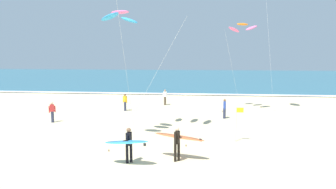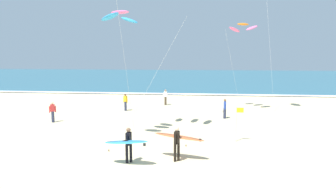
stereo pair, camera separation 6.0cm
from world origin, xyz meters
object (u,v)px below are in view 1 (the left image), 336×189
object	(u,v)px
kite_arc_amber_mid	(242,27)
lifeguard_flag	(237,121)
surfer_lead	(178,139)
bystander_red_top	(52,112)
bystander_blue_top	(224,108)
bystander_yellow_top	(125,102)
surfer_trailing	(128,142)
kite_arc_rose_far	(120,17)
bystander_white_top	(165,97)

from	to	relation	value
kite_arc_amber_mid	lifeguard_flag	size ratio (longest dim) A/B	3.77
kite_arc_amber_mid	surfer_lead	bearing A→B (deg)	-108.60
surfer_lead	bystander_red_top	distance (m)	12.40
bystander_blue_top	bystander_yellow_top	bearing A→B (deg)	164.59
kite_arc_amber_mid	bystander_yellow_top	world-z (taller)	kite_arc_amber_mid
kite_arc_amber_mid	bystander_blue_top	xyz separation A→B (m)	(-1.75, -4.10, -6.74)
surfer_trailing	bystander_blue_top	distance (m)	12.08
bystander_yellow_top	bystander_red_top	bearing A→B (deg)	-129.39
bystander_red_top	kite_arc_rose_far	bearing A→B (deg)	-28.64
bystander_red_top	kite_arc_amber_mid	bearing A→B (deg)	25.01
bystander_yellow_top	lifeguard_flag	world-z (taller)	lifeguard_flag
surfer_trailing	lifeguard_flag	size ratio (longest dim) A/B	1.02
kite_arc_rose_far	bystander_red_top	world-z (taller)	kite_arc_rose_far
bystander_white_top	lifeguard_flag	xyz separation A→B (m)	(5.72, -12.49, 0.45)
kite_arc_amber_mid	lifeguard_flag	world-z (taller)	kite_arc_amber_mid
surfer_trailing	kite_arc_amber_mid	size ratio (longest dim) A/B	0.27
kite_arc_rose_far	lifeguard_flag	bearing A→B (deg)	-1.93
bystander_blue_top	kite_arc_rose_far	bearing A→B (deg)	-137.09
bystander_yellow_top	lifeguard_flag	distance (m)	12.69
surfer_lead	bystander_white_top	size ratio (longest dim) A/B	1.64
surfer_lead	bystander_red_top	world-z (taller)	surfer_lead
kite_arc_amber_mid	kite_arc_rose_far	xyz separation A→B (m)	(-8.51, -10.39, -0.19)
bystander_yellow_top	lifeguard_flag	size ratio (longest dim) A/B	0.76
surfer_lead	surfer_trailing	xyz separation A→B (m)	(-2.31, -0.81, -0.00)
bystander_yellow_top	kite_arc_rose_far	bearing A→B (deg)	-76.94
kite_arc_rose_far	bystander_yellow_top	world-z (taller)	kite_arc_rose_far
bystander_red_top	bystander_blue_top	world-z (taller)	same
kite_arc_amber_mid	bystander_yellow_top	xyz separation A→B (m)	(-10.53, -1.67, -6.74)
bystander_red_top	bystander_white_top	distance (m)	11.61
surfer_trailing	bystander_white_top	distance (m)	16.81
surfer_trailing	bystander_red_top	size ratio (longest dim) A/B	1.35
surfer_trailing	bystander_white_top	size ratio (longest dim) A/B	1.35
surfer_lead	surfer_trailing	bearing A→B (deg)	-160.57
surfer_lead	kite_arc_rose_far	size ratio (longest dim) A/B	0.34
kite_arc_rose_far	bystander_red_top	distance (m)	9.75
bystander_yellow_top	bystander_white_top	world-z (taller)	same
kite_arc_amber_mid	bystander_red_top	xyz separation A→B (m)	(-14.85, -6.93, -6.74)
surfer_trailing	bystander_yellow_top	xyz separation A→B (m)	(-3.47, 13.27, -0.24)
bystander_red_top	bystander_yellow_top	distance (m)	6.80
surfer_lead	kite_arc_amber_mid	distance (m)	16.26
kite_arc_rose_far	bystander_white_top	world-z (taller)	kite_arc_rose_far
surfer_trailing	lifeguard_flag	bearing A→B (deg)	38.02
surfer_trailing	bystander_yellow_top	bearing A→B (deg)	104.66
surfer_trailing	lifeguard_flag	xyz separation A→B (m)	(5.52, 4.32, 0.22)
kite_arc_amber_mid	bystander_white_top	bearing A→B (deg)	165.58
surfer_lead	bystander_red_top	size ratio (longest dim) A/B	1.64
surfer_trailing	kite_arc_rose_far	xyz separation A→B (m)	(-1.45, 4.55, 6.31)
surfer_trailing	bystander_red_top	bearing A→B (deg)	134.18
lifeguard_flag	bystander_white_top	bearing A→B (deg)	114.62
bystander_white_top	bystander_yellow_top	bearing A→B (deg)	-132.71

